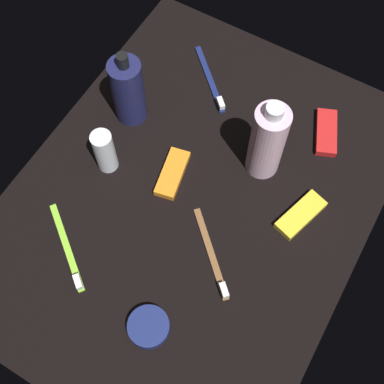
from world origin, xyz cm
name	(u,v)px	position (x,y,z in cm)	size (l,w,h in cm)	color
ground_plane	(192,200)	(0.00, 0.00, -0.60)	(84.00, 64.00, 1.20)	black
lotion_bottle	(128,91)	(-10.59, -20.55, 7.71)	(6.41, 6.41, 17.84)	#1B1E4A
bodywash_bottle	(267,141)	(-13.29, 8.06, 8.91)	(6.45, 6.45, 19.42)	silver
deodorant_stick	(105,151)	(1.83, -17.99, 5.08)	(4.00, 4.00, 10.16)	silver
toothbrush_lime	(68,251)	(20.60, -13.88, 0.61)	(11.73, 15.14, 2.10)	#8CD133
toothbrush_navy	(211,82)	(-25.50, -10.16, 0.61)	(13.21, 13.93, 2.10)	navy
toothbrush_brown	(213,258)	(8.47, 9.29, 0.61)	(13.22, 13.92, 2.10)	brown
snack_bar_orange	(172,173)	(-2.48, -5.85, 0.75)	(10.40, 4.00, 1.50)	orange
snack_bar_yellow	(301,215)	(-7.08, 19.33, 0.75)	(10.40, 4.00, 1.50)	yellow
snack_bar_red	(326,132)	(-26.10, 16.07, 0.75)	(10.40, 4.00, 1.50)	red
cream_tin_left	(149,327)	(24.69, 5.95, 1.05)	(7.16, 7.16, 2.09)	navy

